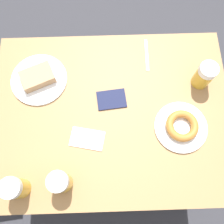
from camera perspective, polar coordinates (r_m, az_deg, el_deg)
ground_plane at (r=1.82m, az=0.00°, el=-7.66°), size 8.00×8.00×0.00m
table at (r=1.14m, az=0.00°, el=-1.33°), size 0.79×1.04×0.76m
plate_with_cake at (r=1.17m, az=-16.49°, el=7.40°), size 0.25×0.25×0.05m
plate_with_donut at (r=1.09m, az=15.61°, el=-3.19°), size 0.22×0.22×0.04m
beer_mug_left at (r=1.14m, az=20.35°, el=7.87°), size 0.08×0.08×0.13m
beer_mug_center at (r=1.03m, az=-21.20°, el=-15.92°), size 0.08×0.08×0.13m
beer_mug_right at (r=0.98m, az=-11.73°, el=-15.43°), size 0.08×0.08×0.13m
napkin_folded at (r=1.05m, az=-5.68°, el=-6.09°), size 0.11×0.15×0.00m
fork at (r=1.21m, az=7.94°, el=12.80°), size 0.17×0.01×0.00m
passport_near_edge at (r=1.10m, az=-0.05°, el=2.90°), size 0.10×0.13×0.01m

